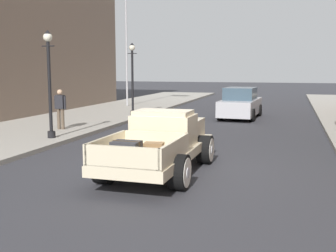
# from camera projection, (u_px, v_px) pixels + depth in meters

# --- Properties ---
(ground_plane) EXTENTS (140.00, 140.00, 0.00)m
(ground_plane) POSITION_uv_depth(u_px,v_px,m) (170.00, 167.00, 11.33)
(ground_plane) COLOR #333338
(hotrod_truck_cream) EXTENTS (2.24, 4.96, 1.58)m
(hotrod_truck_cream) POSITION_uv_depth(u_px,v_px,m) (163.00, 142.00, 10.84)
(hotrod_truck_cream) COLOR beige
(hotrod_truck_cream) RESTS_ON ground
(car_background_silver) EXTENTS (2.05, 4.39, 1.65)m
(car_background_silver) POSITION_uv_depth(u_px,v_px,m) (240.00, 104.00, 22.27)
(car_background_silver) COLOR #B7B7BC
(car_background_silver) RESTS_ON ground
(pedestrian_sidewalk_left) EXTENTS (0.53, 0.22, 1.65)m
(pedestrian_sidewalk_left) POSITION_uv_depth(u_px,v_px,m) (60.00, 107.00, 17.16)
(pedestrian_sidewalk_left) COLOR brown
(pedestrian_sidewalk_left) RESTS_ON sidewalk_left
(street_lamp_near) EXTENTS (0.50, 0.32, 3.85)m
(street_lamp_near) POSITION_uv_depth(u_px,v_px,m) (49.00, 76.00, 14.85)
(street_lamp_near) COLOR black
(street_lamp_near) RESTS_ON sidewalk_left
(street_lamp_far) EXTENTS (0.50, 0.32, 3.85)m
(street_lamp_far) POSITION_uv_depth(u_px,v_px,m) (132.00, 73.00, 22.17)
(street_lamp_far) COLOR black
(street_lamp_far) RESTS_ON sidewalk_left
(flagpole) EXTENTS (1.74, 0.16, 9.16)m
(flagpole) POSITION_uv_depth(u_px,v_px,m) (129.00, 21.00, 27.37)
(flagpole) COLOR #B2B2B7
(flagpole) RESTS_ON sidewalk_left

